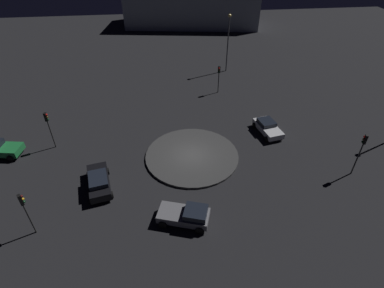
% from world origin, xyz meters
% --- Properties ---
extents(ground_plane, '(116.02, 116.02, 0.00)m').
position_xyz_m(ground_plane, '(0.00, 0.00, 0.00)').
color(ground_plane, black).
extents(roundabout_island, '(9.33, 9.33, 0.23)m').
position_xyz_m(roundabout_island, '(0.00, 0.00, 0.11)').
color(roundabout_island, '#383838').
rests_on(roundabout_island, ground_plane).
extents(car_grey, '(3.06, 4.36, 1.47)m').
position_xyz_m(car_grey, '(-8.01, 1.41, 0.75)').
color(car_grey, slate).
rests_on(car_grey, ground_plane).
extents(car_black, '(4.67, 2.71, 1.44)m').
position_xyz_m(car_black, '(-3.37, 8.67, 0.75)').
color(car_black, black).
rests_on(car_black, ground_plane).
extents(car_silver, '(4.23, 2.64, 1.33)m').
position_xyz_m(car_silver, '(3.24, -8.86, 0.69)').
color(car_silver, silver).
rests_on(car_silver, ground_plane).
extents(traffic_light_east, '(0.39, 0.36, 3.76)m').
position_xyz_m(traffic_light_east, '(13.45, -5.23, 2.69)').
color(traffic_light_east, '#2D2D2D').
rests_on(traffic_light_east, ground_plane).
extents(traffic_light_south, '(0.35, 0.39, 4.42)m').
position_xyz_m(traffic_light_south, '(-4.31, -14.54, 3.13)').
color(traffic_light_south, '#2D2D2D').
rests_on(traffic_light_south, ground_plane).
extents(traffic_light_north, '(0.34, 0.38, 4.13)m').
position_xyz_m(traffic_light_north, '(3.30, 14.00, 2.94)').
color(traffic_light_north, '#2D2D2D').
rests_on(traffic_light_north, ground_plane).
extents(traffic_light_northwest, '(0.37, 0.40, 4.03)m').
position_xyz_m(traffic_light_northwest, '(-7.65, 12.93, 2.87)').
color(traffic_light_northwest, '#2D2D2D').
rests_on(traffic_light_northwest, ground_plane).
extents(streetlamp_east, '(0.47, 0.47, 8.48)m').
position_xyz_m(streetlamp_east, '(20.56, -7.87, 5.23)').
color(streetlamp_east, '#4C4C51').
rests_on(streetlamp_east, ground_plane).
extents(store_building, '(15.03, 29.48, 7.00)m').
position_xyz_m(store_building, '(46.86, -5.67, 3.50)').
color(store_building, '#8C939E').
rests_on(store_building, ground_plane).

